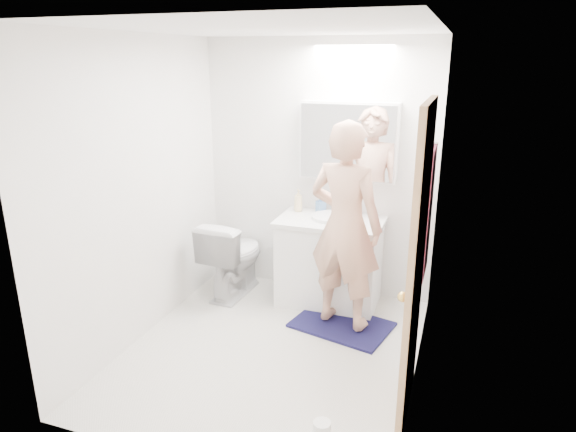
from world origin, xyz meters
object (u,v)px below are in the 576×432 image
at_px(toothbrush_cup, 355,212).
at_px(soap_bottle_a, 298,200).
at_px(soap_bottle_b, 321,204).
at_px(toilet_paper_roll, 322,429).
at_px(person, 345,226).
at_px(vanity_cabinet, 329,264).
at_px(toilet, 233,256).
at_px(medicine_cabinet, 349,141).

bearing_deg(toothbrush_cup, soap_bottle_a, -178.94).
distance_m(soap_bottle_a, soap_bottle_b, 0.22).
height_order(soap_bottle_b, toilet_paper_roll, soap_bottle_b).
bearing_deg(toilet_paper_roll, toothbrush_cup, 97.12).
height_order(person, soap_bottle_a, person).
bearing_deg(toilet_paper_roll, vanity_cabinet, 103.64).
xyz_separation_m(vanity_cabinet, person, (0.23, -0.41, 0.52)).
height_order(soap_bottle_b, toothbrush_cup, soap_bottle_b).
height_order(vanity_cabinet, person, person).
height_order(vanity_cabinet, toilet, vanity_cabinet).
bearing_deg(vanity_cabinet, toilet_paper_roll, -76.36).
xyz_separation_m(medicine_cabinet, person, (0.13, -0.62, -0.59)).
relative_size(toilet, soap_bottle_a, 3.62).
height_order(medicine_cabinet, person, medicine_cabinet).
bearing_deg(medicine_cabinet, soap_bottle_b, -172.77).
bearing_deg(person, medicine_cabinet, -64.54).
height_order(vanity_cabinet, medicine_cabinet, medicine_cabinet).
height_order(vanity_cabinet, toothbrush_cup, toothbrush_cup).
relative_size(toilet, toothbrush_cup, 8.59).
bearing_deg(vanity_cabinet, soap_bottle_a, 157.19).
bearing_deg(toothbrush_cup, toilet, -166.09).
relative_size(person, soap_bottle_b, 10.45).
xyz_separation_m(soap_bottle_b, toilet_paper_roll, (0.57, -1.93, -0.85)).
height_order(soap_bottle_a, toothbrush_cup, soap_bottle_a).
xyz_separation_m(soap_bottle_b, toothbrush_cup, (0.33, -0.02, -0.04)).
bearing_deg(medicine_cabinet, vanity_cabinet, -114.00).
relative_size(toilet, toilet_paper_roll, 6.98).
bearing_deg(soap_bottle_b, soap_bottle_a, -172.01).
bearing_deg(toilet_paper_roll, toilet, 129.59).
height_order(soap_bottle_a, toilet_paper_roll, soap_bottle_a).
distance_m(medicine_cabinet, toilet_paper_roll, 2.46).
bearing_deg(vanity_cabinet, person, -60.80).
distance_m(toilet, toilet_paper_roll, 2.14).
distance_m(toilet, soap_bottle_a, 0.83).
height_order(vanity_cabinet, soap_bottle_b, soap_bottle_b).
xyz_separation_m(person, toilet_paper_roll, (0.20, -1.34, -0.86)).
distance_m(toilet, person, 1.30).
xyz_separation_m(toilet, toothbrush_cup, (1.11, 0.28, 0.48)).
bearing_deg(soap_bottle_b, medicine_cabinet, 7.23).
bearing_deg(person, toothbrush_cup, -72.62).
distance_m(medicine_cabinet, toilet, 1.55).
xyz_separation_m(vanity_cabinet, toothbrush_cup, (0.19, 0.16, 0.47)).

